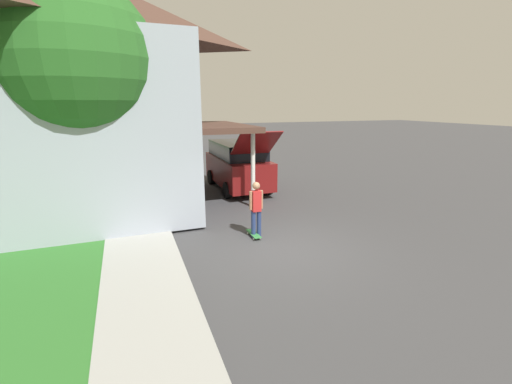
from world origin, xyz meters
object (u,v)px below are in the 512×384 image
skateboarder (256,207)px  skateboard (254,234)px  lawn_tree_near (79,61)px  car_down_street (182,141)px  suv_parked (238,165)px

skateboarder → skateboard: bearing=154.3°
lawn_tree_near → skateboarder: (4.30, -2.25, -3.97)m
lawn_tree_near → car_down_street: (5.65, 19.18, -4.19)m
lawn_tree_near → suv_parked: 7.60m
skateboarder → suv_parked: bearing=77.1°
lawn_tree_near → car_down_street: bearing=73.6°
suv_parked → skateboarder: size_ratio=3.20×
lawn_tree_near → skateboarder: size_ratio=4.25×
skateboard → skateboarder: bearing=-25.7°
car_down_street → skateboard: (-1.42, -21.39, -0.59)m
skateboarder → skateboard: (-0.07, 0.03, -0.81)m
suv_parked → skateboard: bearing=-103.6°
suv_parked → skateboard: size_ratio=6.70×
lawn_tree_near → car_down_street: lawn_tree_near is taller
car_down_street → skateboarder: 21.47m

